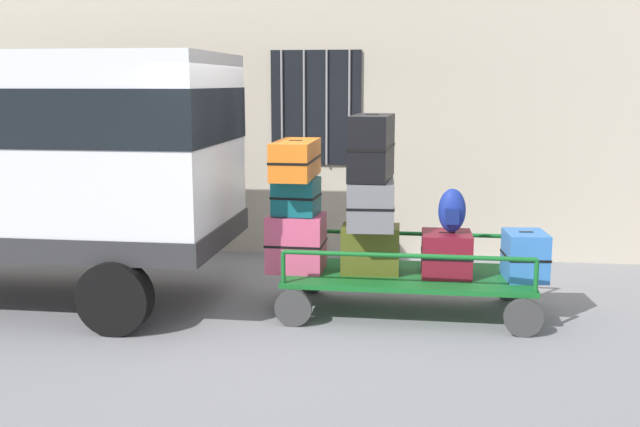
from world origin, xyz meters
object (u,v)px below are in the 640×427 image
(van, at_px, (21,150))
(suitcase_midright_bottom, at_px, (525,256))
(suitcase_midleft_middle, at_px, (371,203))
(suitcase_midleft_top, at_px, (372,147))
(suitcase_midleft_bottom, at_px, (370,249))
(suitcase_center_bottom, at_px, (446,254))
(luggage_cart, at_px, (407,280))
(suitcase_left_top, at_px, (296,159))
(suitcase_left_bottom, at_px, (296,242))
(backpack, at_px, (452,211))
(suitcase_left_middle, at_px, (296,196))

(van, relative_size, suitcase_midright_bottom, 8.28)
(suitcase_midleft_middle, distance_m, suitcase_midleft_top, 0.56)
(suitcase_midleft_bottom, distance_m, suitcase_center_bottom, 0.77)
(suitcase_center_bottom, bearing_deg, suitcase_midleft_top, -179.78)
(luggage_cart, xyz_separation_m, suitcase_center_bottom, (0.38, 0.01, 0.28))
(suitcase_center_bottom, bearing_deg, suitcase_midleft_bottom, 179.84)
(suitcase_left_top, xyz_separation_m, suitcase_midleft_middle, (0.76, -0.02, -0.43))
(van, distance_m, suitcase_midleft_top, 3.71)
(suitcase_midleft_top, xyz_separation_m, suitcase_center_bottom, (0.76, 0.00, -1.07))
(suitcase_left_bottom, relative_size, suitcase_center_bottom, 1.09)
(suitcase_midleft_top, relative_size, backpack, 2.03)
(backpack, bearing_deg, suitcase_midleft_bottom, 179.24)
(van, xyz_separation_m, suitcase_left_top, (2.94, 0.04, -0.06))
(luggage_cart, distance_m, suitcase_midleft_top, 1.40)
(suitcase_midleft_top, relative_size, suitcase_midright_bottom, 1.68)
(suitcase_midleft_top, height_order, suitcase_midright_bottom, suitcase_midleft_top)
(suitcase_left_bottom, height_order, suitcase_center_bottom, suitcase_left_bottom)
(suitcase_midleft_top, bearing_deg, luggage_cart, -1.01)
(backpack, bearing_deg, suitcase_midright_bottom, -2.79)
(suitcase_midleft_middle, relative_size, suitcase_center_bottom, 1.61)
(suitcase_left_bottom, distance_m, suitcase_left_middle, 0.48)
(luggage_cart, bearing_deg, van, -179.28)
(suitcase_midleft_middle, bearing_deg, suitcase_left_middle, 177.14)
(suitcase_left_bottom, height_order, suitcase_left_middle, suitcase_left_middle)
(suitcase_midleft_middle, height_order, backpack, suitcase_midleft_middle)
(luggage_cart, height_order, suitcase_midleft_middle, suitcase_midleft_middle)
(luggage_cart, relative_size, backpack, 5.74)
(suitcase_midleft_middle, height_order, suitcase_midright_bottom, suitcase_midleft_middle)
(suitcase_midleft_middle, xyz_separation_m, suitcase_midright_bottom, (1.53, -0.00, -0.49))
(suitcase_midleft_top, bearing_deg, van, -179.10)
(van, xyz_separation_m, suitcase_left_middle, (2.94, 0.06, -0.44))
(suitcase_midleft_top, distance_m, suitcase_center_bottom, 1.31)
(suitcase_left_bottom, bearing_deg, suitcase_center_bottom, 0.15)
(luggage_cart, bearing_deg, suitcase_left_middle, 179.57)
(suitcase_midleft_bottom, distance_m, suitcase_midleft_middle, 0.48)
(suitcase_midright_bottom, bearing_deg, van, -179.81)
(suitcase_left_top, bearing_deg, suitcase_center_bottom, 0.65)
(suitcase_left_bottom, bearing_deg, suitcase_left_middle, 90.00)
(suitcase_left_bottom, height_order, suitcase_midleft_bottom, suitcase_left_bottom)
(luggage_cart, distance_m, suitcase_left_bottom, 1.20)
(suitcase_left_bottom, bearing_deg, suitcase_midright_bottom, -1.00)
(suitcase_left_bottom, distance_m, suitcase_midright_bottom, 2.30)
(suitcase_left_bottom, xyz_separation_m, suitcase_midleft_middle, (0.76, -0.04, 0.44))
(suitcase_midleft_top, bearing_deg, suitcase_midright_bottom, -1.53)
(suitcase_left_middle, relative_size, suitcase_midleft_bottom, 0.79)
(luggage_cart, bearing_deg, suitcase_left_bottom, 179.71)
(van, xyz_separation_m, backpack, (4.51, 0.05, -0.55))
(van, bearing_deg, suitcase_midleft_top, 0.90)
(suitcase_midright_bottom, relative_size, backpack, 1.21)
(backpack, bearing_deg, suitcase_left_middle, 179.72)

